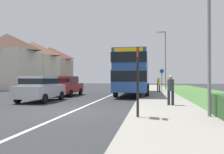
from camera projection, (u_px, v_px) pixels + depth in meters
ground_plane at (72, 112)px, 9.82m from camera, size 120.00×120.00×0.00m
lane_marking_centre at (107, 97)px, 17.71m from camera, size 0.14×60.00×0.01m
pavement_near_side at (161, 99)px, 15.04m from camera, size 3.20×68.00×0.12m
double_decker_bus at (134, 72)px, 20.18m from camera, size 2.80×10.13×3.70m
parked_car_silver at (41, 88)px, 14.22m from camera, size 1.93×4.01×1.65m
parked_car_red at (66, 85)px, 19.08m from camera, size 1.91×4.21×1.70m
pedestrian_at_stop at (171, 88)px, 11.32m from camera, size 0.34×0.34×1.67m
pedestrian_walking_away at (159, 84)px, 22.95m from camera, size 0.34×0.34×1.67m
bus_stop_sign at (138, 77)px, 7.78m from camera, size 0.09×0.52×2.60m
cycle_route_sign at (162, 79)px, 23.53m from camera, size 0.44×0.08×2.52m
street_lamp_near at (206, 0)px, 7.95m from camera, size 1.14×0.20×7.59m
street_lamp_mid at (164, 57)px, 26.06m from camera, size 1.14×0.20×7.09m
house_terrace_far_side at (32, 65)px, 36.67m from camera, size 7.39×19.65×7.71m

